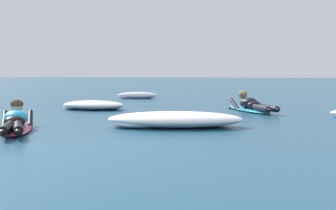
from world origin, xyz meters
TOP-DOWN VIEW (x-y plane):
  - ground_plane at (0.00, 10.00)m, footprint 120.00×120.00m
  - surfer_near at (-0.54, 2.34)m, footprint 1.41×2.53m
  - surfer_far at (3.37, 6.92)m, footprint 1.39×2.55m
  - whitewater_mid_right at (-0.62, 11.81)m, footprint 1.48×0.73m
  - whitewater_back at (2.02, 3.29)m, footprint 2.52×1.41m
  - whitewater_far_band at (-0.65, 6.85)m, footprint 1.85×1.39m

SIDE VIEW (x-z plane):
  - ground_plane at x=0.00m, z-range 0.00..0.00m
  - whitewater_far_band at x=-0.65m, z-range -0.01..0.22m
  - whitewater_mid_right at x=-0.62m, z-range -0.01..0.24m
  - whitewater_back at x=2.02m, z-range -0.01..0.27m
  - surfer_far at x=3.37m, z-range -0.14..0.41m
  - surfer_near at x=-0.54m, z-range -0.13..0.41m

